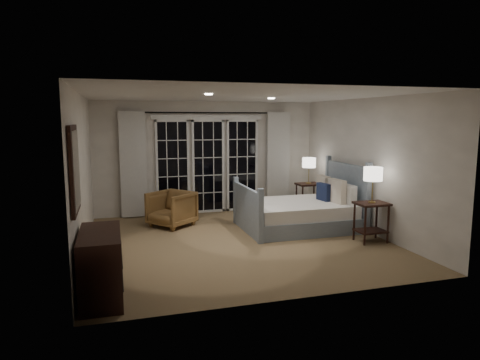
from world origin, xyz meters
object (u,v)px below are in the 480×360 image
object	(u,v)px
lamp_left	(373,174)
armchair	(171,209)
bed	(301,212)
nightstand_right	(308,193)
lamp_right	(309,163)
dresser	(101,265)
nightstand_left	(371,216)

from	to	relation	value
lamp_left	armchair	size ratio (longest dim) A/B	0.80
bed	nightstand_right	distance (m)	1.45
lamp_left	lamp_right	world-z (taller)	lamp_left
lamp_left	armchair	distance (m)	3.87
lamp_left	lamp_right	size ratio (longest dim) A/B	1.06
bed	armchair	xyz separation A→B (m)	(-2.40, 0.87, 0.03)
bed	armchair	size ratio (longest dim) A/B	2.77
nightstand_right	bed	bearing A→B (deg)	-120.80
lamp_right	lamp_left	bearing A→B (deg)	-89.27
bed	dresser	world-z (taller)	bed
bed	nightstand_right	bearing A→B (deg)	59.20
nightstand_left	lamp_right	distance (m)	2.53
dresser	nightstand_left	bearing A→B (deg)	14.35
bed	nightstand_right	xyz separation A→B (m)	(0.74, 1.24, 0.13)
nightstand_left	lamp_left	distance (m)	0.72
nightstand_right	dresser	distance (m)	5.65
nightstand_right	lamp_right	world-z (taller)	lamp_right
nightstand_right	lamp_right	size ratio (longest dim) A/B	1.16
dresser	lamp_left	bearing A→B (deg)	14.35
nightstand_left	lamp_left	xyz separation A→B (m)	(0.00, 0.00, 0.72)
bed	lamp_right	world-z (taller)	lamp_right
dresser	nightstand_right	bearing A→B (deg)	39.09
nightstand_right	lamp_right	xyz separation A→B (m)	(0.00, -0.00, 0.69)
bed	armchair	bearing A→B (deg)	160.13
lamp_right	dresser	size ratio (longest dim) A/B	0.51
nightstand_left	nightstand_right	distance (m)	2.43
armchair	lamp_right	bearing A→B (deg)	57.47
lamp_left	nightstand_left	bearing A→B (deg)	-90.00
bed	nightstand_left	xyz separation A→B (m)	(0.77, -1.19, 0.14)
bed	lamp_right	size ratio (longest dim) A/B	3.68
nightstand_left	nightstand_right	xyz separation A→B (m)	(-0.03, 2.43, -0.01)
lamp_right	armchair	distance (m)	3.26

